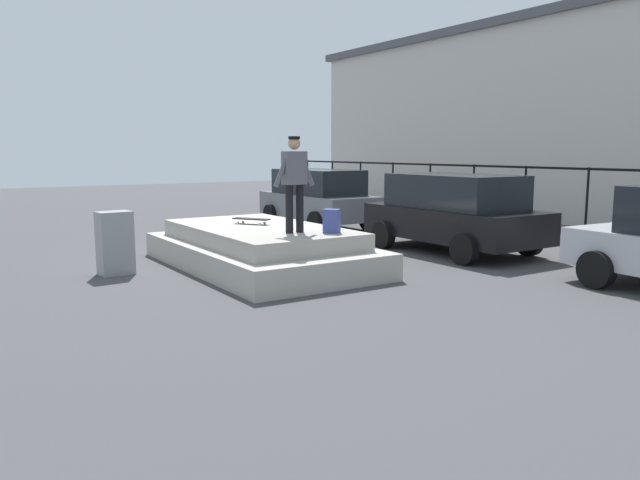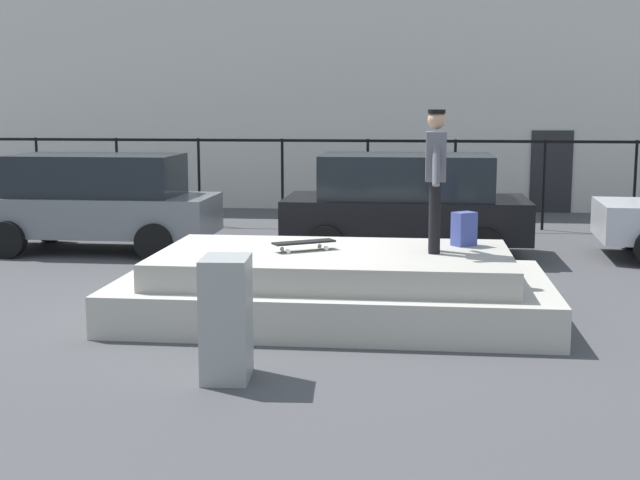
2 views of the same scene
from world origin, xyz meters
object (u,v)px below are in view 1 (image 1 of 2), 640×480
Objects in this scene: skateboard at (251,219)px; backpack at (332,221)px; car_grey_hatchback_near at (318,197)px; car_black_hatchback_mid at (454,211)px; utility_box at (115,243)px; skateboarder at (294,178)px.

backpack reaches higher than skateboard.
backpack is at bearing -30.81° from car_grey_hatchback_near.
car_black_hatchback_mid reaches higher than skateboard.
backpack is 4.06m from utility_box.
skateboarder is at bearing 2.69° from skateboard.
skateboarder is 3.58m from utility_box.
utility_box is (-0.40, -2.63, -0.32)m from skateboard.
skateboard is 2.68m from utility_box.
car_black_hatchback_mid reaches higher than backpack.
skateboarder is 7.37m from car_grey_hatchback_near.
skateboard is 4.68m from car_black_hatchback_mid.
car_black_hatchback_mid is 7.34m from utility_box.
skateboarder reaches higher than utility_box.
car_black_hatchback_mid is 3.54× the size of utility_box.
car_black_hatchback_mid reaches higher than utility_box.
car_black_hatchback_mid is (-0.81, 3.90, -0.10)m from backpack.
skateboarder reaches higher than backpack.
car_grey_hatchback_near is at bearing 143.93° from skateboarder.
car_grey_hatchback_near reaches higher than utility_box.
backpack is (0.39, 0.55, -0.79)m from skateboarder.
skateboarder is 4.56m from car_black_hatchback_mid.
skateboard is 2.09m from backpack.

